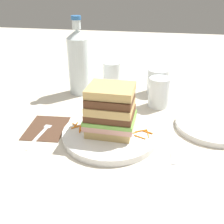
{
  "coord_description": "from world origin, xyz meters",
  "views": [
    {
      "loc": [
        0.11,
        -0.58,
        0.39
      ],
      "look_at": [
        -0.0,
        0.03,
        0.06
      ],
      "focal_mm": 41.78,
      "sensor_mm": 36.0,
      "label": 1
    }
  ],
  "objects_px": {
    "main_plate": "(110,133)",
    "empty_tumbler_1": "(158,81)",
    "sandwich": "(110,110)",
    "napkin_dark": "(47,128)",
    "fork": "(43,131)",
    "knife": "(172,142)",
    "empty_tumbler_0": "(112,74)",
    "juice_glass": "(159,94)",
    "water_bottle": "(79,61)",
    "side_plate": "(212,125)"
  },
  "relations": [
    {
      "from": "fork",
      "to": "juice_glass",
      "type": "relative_size",
      "value": 1.7
    },
    {
      "from": "fork",
      "to": "water_bottle",
      "type": "height_order",
      "value": "water_bottle"
    },
    {
      "from": "knife",
      "to": "side_plate",
      "type": "distance_m",
      "value": 0.15
    },
    {
      "from": "water_bottle",
      "to": "empty_tumbler_0",
      "type": "xyz_separation_m",
      "value": [
        0.1,
        0.1,
        -0.07
      ]
    },
    {
      "from": "main_plate",
      "to": "side_plate",
      "type": "xyz_separation_m",
      "value": [
        0.28,
        0.09,
        -0.0
      ]
    },
    {
      "from": "side_plate",
      "to": "fork",
      "type": "bearing_deg",
      "value": -167.22
    },
    {
      "from": "fork",
      "to": "knife",
      "type": "bearing_deg",
      "value": 2.06
    },
    {
      "from": "sandwich",
      "to": "knife",
      "type": "height_order",
      "value": "sandwich"
    },
    {
      "from": "napkin_dark",
      "to": "knife",
      "type": "distance_m",
      "value": 0.35
    },
    {
      "from": "napkin_dark",
      "to": "water_bottle",
      "type": "xyz_separation_m",
      "value": [
        0.02,
        0.27,
        0.12
      ]
    },
    {
      "from": "empty_tumbler_0",
      "to": "side_plate",
      "type": "relative_size",
      "value": 0.43
    },
    {
      "from": "main_plate",
      "to": "fork",
      "type": "xyz_separation_m",
      "value": [
        -0.19,
        -0.01,
        -0.0
      ]
    },
    {
      "from": "empty_tumbler_1",
      "to": "water_bottle",
      "type": "bearing_deg",
      "value": -170.65
    },
    {
      "from": "side_plate",
      "to": "knife",
      "type": "bearing_deg",
      "value": -140.78
    },
    {
      "from": "fork",
      "to": "water_bottle",
      "type": "xyz_separation_m",
      "value": [
        0.02,
        0.29,
        0.11
      ]
    },
    {
      "from": "napkin_dark",
      "to": "empty_tumbler_1",
      "type": "bearing_deg",
      "value": 45.91
    },
    {
      "from": "fork",
      "to": "knife",
      "type": "relative_size",
      "value": 0.83
    },
    {
      "from": "empty_tumbler_1",
      "to": "fork",
      "type": "bearing_deg",
      "value": -132.3
    },
    {
      "from": "sandwich",
      "to": "main_plate",
      "type": "bearing_deg",
      "value": -114.86
    },
    {
      "from": "main_plate",
      "to": "napkin_dark",
      "type": "height_order",
      "value": "main_plate"
    },
    {
      "from": "juice_glass",
      "to": "knife",
      "type": "bearing_deg",
      "value": -78.88
    },
    {
      "from": "knife",
      "to": "empty_tumbler_0",
      "type": "distance_m",
      "value": 0.44
    },
    {
      "from": "knife",
      "to": "juice_glass",
      "type": "height_order",
      "value": "juice_glass"
    },
    {
      "from": "main_plate",
      "to": "water_bottle",
      "type": "xyz_separation_m",
      "value": [
        -0.16,
        0.28,
        0.11
      ]
    },
    {
      "from": "napkin_dark",
      "to": "empty_tumbler_0",
      "type": "relative_size",
      "value": 1.53
    },
    {
      "from": "sandwich",
      "to": "empty_tumbler_1",
      "type": "bearing_deg",
      "value": 69.91
    },
    {
      "from": "napkin_dark",
      "to": "empty_tumbler_1",
      "type": "xyz_separation_m",
      "value": [
        0.3,
        0.31,
        0.04
      ]
    },
    {
      "from": "sandwich",
      "to": "empty_tumbler_1",
      "type": "xyz_separation_m",
      "value": [
        0.12,
        0.32,
        -0.03
      ]
    },
    {
      "from": "fork",
      "to": "juice_glass",
      "type": "bearing_deg",
      "value": 35.82
    },
    {
      "from": "juice_glass",
      "to": "water_bottle",
      "type": "height_order",
      "value": "water_bottle"
    },
    {
      "from": "fork",
      "to": "empty_tumbler_1",
      "type": "relative_size",
      "value": 1.87
    },
    {
      "from": "fork",
      "to": "empty_tumbler_1",
      "type": "height_order",
      "value": "empty_tumbler_1"
    },
    {
      "from": "main_plate",
      "to": "empty_tumbler_1",
      "type": "bearing_deg",
      "value": 69.9
    },
    {
      "from": "sandwich",
      "to": "napkin_dark",
      "type": "distance_m",
      "value": 0.2
    },
    {
      "from": "juice_glass",
      "to": "water_bottle",
      "type": "distance_m",
      "value": 0.3
    },
    {
      "from": "knife",
      "to": "water_bottle",
      "type": "xyz_separation_m",
      "value": [
        -0.33,
        0.28,
        0.12
      ]
    },
    {
      "from": "main_plate",
      "to": "water_bottle",
      "type": "distance_m",
      "value": 0.34
    },
    {
      "from": "knife",
      "to": "empty_tumbler_1",
      "type": "xyz_separation_m",
      "value": [
        -0.05,
        0.32,
        0.04
      ]
    },
    {
      "from": "juice_glass",
      "to": "water_bottle",
      "type": "xyz_separation_m",
      "value": [
        -0.29,
        0.06,
        0.08
      ]
    },
    {
      "from": "juice_glass",
      "to": "empty_tumbler_0",
      "type": "relative_size",
      "value": 1.1
    },
    {
      "from": "main_plate",
      "to": "knife",
      "type": "bearing_deg",
      "value": -0.49
    },
    {
      "from": "sandwich",
      "to": "water_bottle",
      "type": "bearing_deg",
      "value": 120.76
    },
    {
      "from": "fork",
      "to": "side_plate",
      "type": "distance_m",
      "value": 0.48
    },
    {
      "from": "napkin_dark",
      "to": "fork",
      "type": "bearing_deg",
      "value": -94.67
    },
    {
      "from": "napkin_dark",
      "to": "empty_tumbler_0",
      "type": "height_order",
      "value": "empty_tumbler_0"
    },
    {
      "from": "knife",
      "to": "empty_tumbler_0",
      "type": "xyz_separation_m",
      "value": [
        -0.23,
        0.38,
        0.04
      ]
    },
    {
      "from": "sandwich",
      "to": "side_plate",
      "type": "bearing_deg",
      "value": 18.08
    },
    {
      "from": "sandwich",
      "to": "juice_glass",
      "type": "bearing_deg",
      "value": 59.56
    },
    {
      "from": "sandwich",
      "to": "napkin_dark",
      "type": "height_order",
      "value": "sandwich"
    },
    {
      "from": "fork",
      "to": "knife",
      "type": "height_order",
      "value": "fork"
    }
  ]
}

